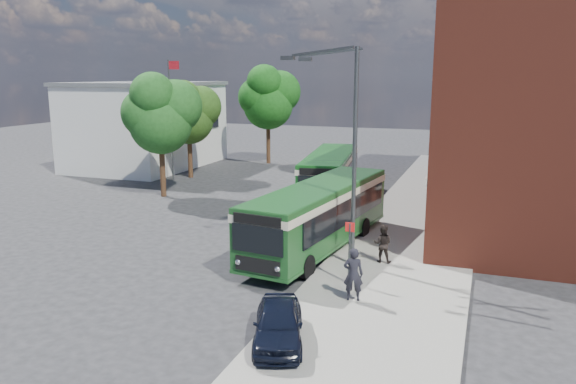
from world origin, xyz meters
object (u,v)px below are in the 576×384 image
at_px(street_lamp, 346,154).
at_px(bus_front, 319,211).
at_px(bus_rear, 330,172).
at_px(parked_car, 278,323).

xyz_separation_m(street_lamp, bus_front, (-1.64, 1.86, -2.96)).
xyz_separation_m(bus_rear, parked_car, (3.99, -19.81, -1.08)).
distance_m(street_lamp, parked_car, 8.63).
xyz_separation_m(street_lamp, parked_car, (-0.04, -7.63, -4.04)).
bearing_deg(bus_front, street_lamp, -48.62).
bearing_deg(street_lamp, parked_car, -90.28).
height_order(street_lamp, parked_car, street_lamp).
height_order(bus_rear, parked_car, bus_rear).
bearing_deg(parked_car, street_lamp, 70.65).
distance_m(bus_front, parked_car, 9.69).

